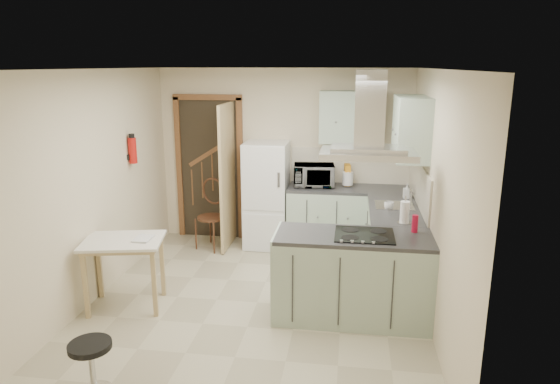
% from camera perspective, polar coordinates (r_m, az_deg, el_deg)
% --- Properties ---
extents(floor, '(4.20, 4.20, 0.00)m').
position_cam_1_polar(floor, '(5.63, -2.61, -12.49)').
color(floor, '#B6AD8E').
rests_on(floor, ground).
extents(ceiling, '(4.20, 4.20, 0.00)m').
position_cam_1_polar(ceiling, '(5.02, -2.95, 13.87)').
color(ceiling, silver).
rests_on(ceiling, back_wall).
extents(back_wall, '(3.60, 0.00, 3.60)m').
position_cam_1_polar(back_wall, '(7.21, 0.41, 4.05)').
color(back_wall, beige).
rests_on(back_wall, floor).
extents(left_wall, '(0.00, 4.20, 4.20)m').
position_cam_1_polar(left_wall, '(5.80, -20.51, 0.57)').
color(left_wall, beige).
rests_on(left_wall, floor).
extents(right_wall, '(0.00, 4.20, 4.20)m').
position_cam_1_polar(right_wall, '(5.16, 17.25, -0.79)').
color(right_wall, beige).
rests_on(right_wall, floor).
extents(doorway, '(1.10, 0.12, 2.10)m').
position_cam_1_polar(doorway, '(7.45, -8.05, 2.67)').
color(doorway, brown).
rests_on(doorway, floor).
extents(fridge, '(0.60, 0.60, 1.50)m').
position_cam_1_polar(fridge, '(7.06, -1.54, -0.34)').
color(fridge, white).
rests_on(fridge, floor).
extents(counter_back, '(1.08, 0.60, 0.90)m').
position_cam_1_polar(counter_back, '(7.05, 5.39, -2.95)').
color(counter_back, '#9EB2A0').
rests_on(counter_back, floor).
extents(counter_right, '(0.60, 1.95, 0.90)m').
position_cam_1_polar(counter_right, '(6.43, 12.59, -4.99)').
color(counter_right, '#9EB2A0').
rests_on(counter_right, floor).
extents(splashback, '(1.68, 0.02, 0.50)m').
position_cam_1_polar(splashback, '(7.15, 8.05, 3.00)').
color(splashback, beige).
rests_on(splashback, counter_back).
extents(wall_cabinet_back, '(0.85, 0.35, 0.70)m').
position_cam_1_polar(wall_cabinet_back, '(6.89, 8.15, 8.46)').
color(wall_cabinet_back, '#9EB2A0').
rests_on(wall_cabinet_back, back_wall).
extents(wall_cabinet_right, '(0.35, 0.90, 0.70)m').
position_cam_1_polar(wall_cabinet_right, '(5.86, 14.75, 7.11)').
color(wall_cabinet_right, '#9EB2A0').
rests_on(wall_cabinet_right, right_wall).
extents(peninsula, '(1.55, 0.65, 0.90)m').
position_cam_1_polar(peninsula, '(5.19, 8.29, -9.57)').
color(peninsula, '#9EB2A0').
rests_on(peninsula, floor).
extents(hob, '(0.58, 0.50, 0.01)m').
position_cam_1_polar(hob, '(5.03, 9.62, -4.85)').
color(hob, black).
rests_on(hob, peninsula).
extents(extractor_hood, '(0.90, 0.55, 0.10)m').
position_cam_1_polar(extractor_hood, '(4.82, 10.02, 4.33)').
color(extractor_hood, silver).
rests_on(extractor_hood, ceiling).
extents(sink, '(0.45, 0.40, 0.01)m').
position_cam_1_polar(sink, '(6.13, 12.93, -1.51)').
color(sink, silver).
rests_on(sink, counter_right).
extents(fire_extinguisher, '(0.10, 0.10, 0.32)m').
position_cam_1_polar(fire_extinguisher, '(6.51, -16.50, 4.57)').
color(fire_extinguisher, '#B2140F').
rests_on(fire_extinguisher, left_wall).
extents(drop_leaf_table, '(0.92, 0.76, 0.76)m').
position_cam_1_polar(drop_leaf_table, '(5.64, -17.24, -8.86)').
color(drop_leaf_table, '#DAC686').
rests_on(drop_leaf_table, floor).
extents(bentwood_chair, '(0.53, 0.53, 0.90)m').
position_cam_1_polar(bentwood_chair, '(7.09, -7.84, -2.91)').
color(bentwood_chair, '#51281B').
rests_on(bentwood_chair, floor).
extents(stool, '(0.40, 0.40, 0.45)m').
position_cam_1_polar(stool, '(4.42, -20.68, -18.32)').
color(stool, black).
rests_on(stool, floor).
extents(microwave, '(0.58, 0.43, 0.30)m').
position_cam_1_polar(microwave, '(6.92, 3.90, 1.90)').
color(microwave, black).
rests_on(microwave, counter_back).
extents(kettle, '(0.18, 0.18, 0.22)m').
position_cam_1_polar(kettle, '(6.97, 7.76, 1.55)').
color(kettle, white).
rests_on(kettle, counter_back).
extents(cereal_box, '(0.10, 0.20, 0.29)m').
position_cam_1_polar(cereal_box, '(7.04, 7.69, 1.96)').
color(cereal_box, orange).
rests_on(cereal_box, counter_back).
extents(soap_bottle, '(0.09, 0.09, 0.19)m').
position_cam_1_polar(soap_bottle, '(6.49, 14.30, 0.11)').
color(soap_bottle, silver).
rests_on(soap_bottle, counter_right).
extents(paper_towel, '(0.12, 0.12, 0.25)m').
position_cam_1_polar(paper_towel, '(5.46, 14.06, -2.22)').
color(paper_towel, white).
rests_on(paper_towel, counter_right).
extents(cup, '(0.14, 0.14, 0.09)m').
position_cam_1_polar(cup, '(5.96, 12.35, -1.53)').
color(cup, beige).
rests_on(cup, counter_right).
extents(red_bottle, '(0.08, 0.08, 0.18)m').
position_cam_1_polar(red_bottle, '(5.21, 15.16, -3.51)').
color(red_bottle, red).
rests_on(red_bottle, peninsula).
extents(book, '(0.17, 0.24, 0.11)m').
position_cam_1_polar(book, '(5.47, -16.24, -4.66)').
color(book, '#974432').
rests_on(book, drop_leaf_table).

